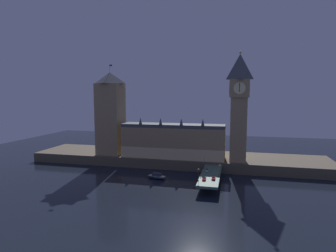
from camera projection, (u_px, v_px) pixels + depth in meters
ground_plane at (164, 178)px, 177.55m from camera, size 400.00×400.00×0.00m
embankment at (177, 159)px, 214.88m from camera, size 220.00×42.00×6.96m
parliament_hall at (173, 141)px, 203.46m from camera, size 74.17×16.95×29.17m
clock_tower at (239, 104)px, 188.11m from camera, size 13.22×13.33×73.80m
victoria_tower at (111, 113)px, 214.33m from camera, size 18.26×18.26×68.16m
bridge at (210, 177)px, 165.46m from camera, size 11.29×46.00×5.56m
car_northbound_lead at (207, 170)px, 171.90m from camera, size 1.91×3.97×1.31m
car_northbound_trail at (204, 179)px, 154.30m from camera, size 1.91×4.69×1.52m
car_southbound_lead at (214, 178)px, 154.98m from camera, size 1.99×4.24×1.53m
pedestrian_near_rail at (201, 176)px, 158.74m from camera, size 0.38×0.38×1.71m
pedestrian_mid_walk at (219, 175)px, 160.18m from camera, size 0.38×0.38×1.73m
pedestrian_far_rail at (204, 168)px, 177.27m from camera, size 0.38×0.38×1.61m
street_lamp_near at (198, 173)px, 151.83m from camera, size 1.34×0.60×7.00m
street_lamp_mid at (220, 168)px, 163.64m from camera, size 1.34×0.60×6.29m
street_lamp_far at (204, 161)px, 180.32m from camera, size 1.34×0.60×6.60m
boat_upstream at (157, 177)px, 175.51m from camera, size 12.95×6.55×3.59m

